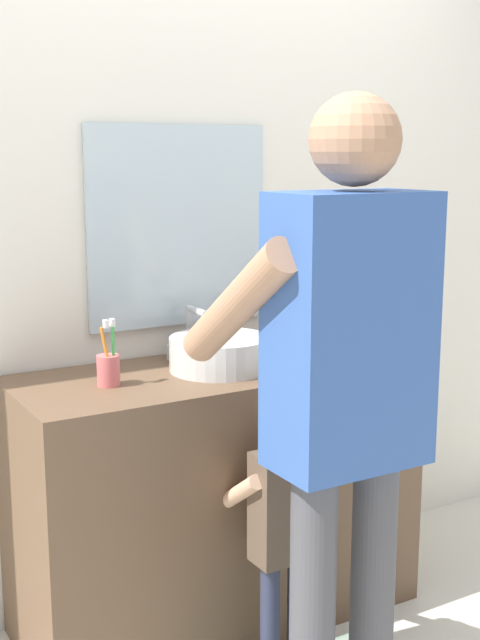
% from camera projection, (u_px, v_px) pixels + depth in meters
% --- Properties ---
extents(back_wall, '(4.40, 0.10, 2.70)m').
position_uv_depth(back_wall, '(172.00, 219.00, 2.96)').
color(back_wall, silver).
rests_on(back_wall, ground).
extents(vanity_cabinet, '(1.34, 0.54, 0.88)m').
position_uv_depth(vanity_cabinet, '(218.00, 495.00, 2.87)').
color(vanity_cabinet, brown).
rests_on(vanity_cabinet, ground).
extents(sink_basin, '(0.33, 0.33, 0.11)m').
position_uv_depth(sink_basin, '(220.00, 353.00, 2.75)').
color(sink_basin, silver).
rests_on(sink_basin, vanity_cabinet).
extents(faucet, '(0.18, 0.14, 0.18)m').
position_uv_depth(faucet, '(191.00, 334.00, 2.92)').
color(faucet, '#B7BABF').
rests_on(faucet, vanity_cabinet).
extents(toothbrush_cup, '(0.07, 0.07, 0.21)m').
position_uv_depth(toothbrush_cup, '(109.00, 368.00, 2.57)').
color(toothbrush_cup, '#D86666').
rests_on(toothbrush_cup, vanity_cabinet).
extents(soap_bottle, '(0.06, 0.06, 0.17)m').
position_uv_depth(soap_bottle, '(292.00, 340.00, 2.90)').
color(soap_bottle, '#B27FC6').
rests_on(soap_bottle, vanity_cabinet).
extents(child_toddler, '(0.26, 0.26, 0.84)m').
position_uv_depth(child_toddler, '(283.00, 521.00, 2.52)').
color(child_toddler, '#2D334C').
rests_on(child_toddler, ground).
extents(adult_parent, '(0.53, 0.56, 1.72)m').
position_uv_depth(adult_parent, '(345.00, 372.00, 2.14)').
color(adult_parent, '#47474C').
rests_on(adult_parent, ground).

